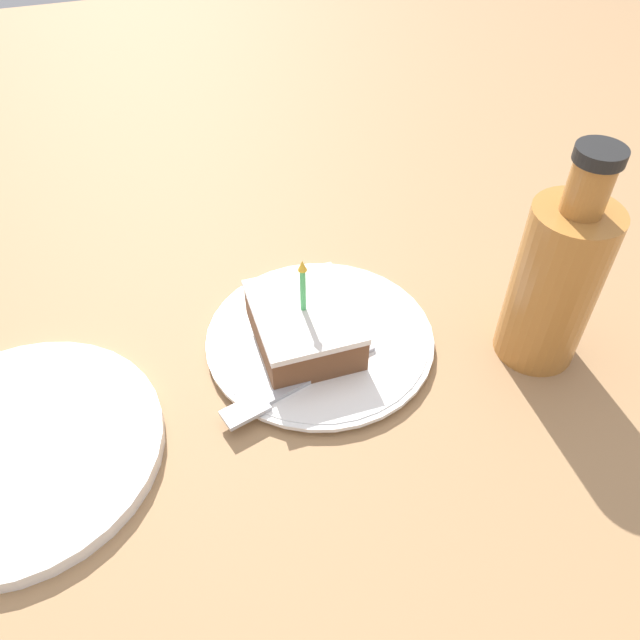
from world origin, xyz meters
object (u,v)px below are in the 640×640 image
bottle (556,280)px  side_plate (21,450)px  cake_slice (304,324)px  plate (320,338)px  fork (291,387)px

bottle → side_plate: bottle is taller
bottle → cake_slice: bearing=-18.1°
plate → bottle: bottle is taller
cake_slice → bottle: bearing=161.9°
fork → side_plate: bearing=-2.4°
fork → side_plate: size_ratio=0.67×
side_plate → bottle: bearing=177.1°
side_plate → fork: bearing=177.6°
fork → side_plate: (0.25, -0.01, -0.01)m
cake_slice → side_plate: size_ratio=0.48×
cake_slice → fork: cake_slice is taller
plate → cake_slice: size_ratio=1.98×
plate → cake_slice: (0.02, 0.00, 0.03)m
side_plate → plate: bearing=-170.5°
cake_slice → side_plate: bearing=9.8°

